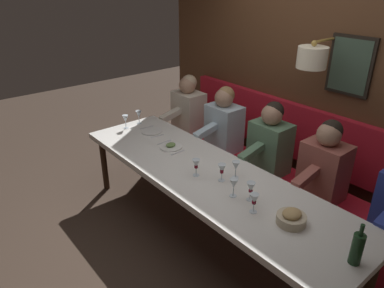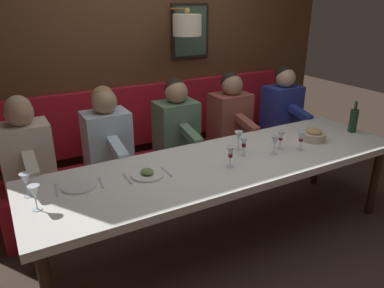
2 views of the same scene
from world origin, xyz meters
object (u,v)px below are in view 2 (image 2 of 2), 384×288
object	(u,v)px
wine_glass_7	(26,180)
diner_middle	(176,121)
diner_far	(107,133)
wine_glass_3	(275,141)
wine_glass_5	(301,137)
wine_glass_4	(231,153)
diner_near	(230,112)
wine_glass_1	(244,143)
diner_nearest	(283,103)
wine_glass_2	(239,137)
wine_glass_0	(34,193)
wine_glass_6	(281,136)
wine_bottle	(353,120)
bread_bowl	(313,135)
dining_table	(226,167)
diner_farthest	(25,147)

from	to	relation	value
wine_glass_7	diner_middle	bearing A→B (deg)	-63.63
diner_far	wine_glass_3	distance (m)	1.47
diner_far	wine_glass_7	size ratio (longest dim) A/B	4.82
wine_glass_5	wine_glass_7	bearing A→B (deg)	82.29
wine_glass_4	diner_far	bearing A→B (deg)	33.68
wine_glass_3	diner_near	bearing A→B (deg)	-13.64
diner_middle	wine_glass_1	size ratio (longest dim) A/B	4.82
diner_nearest	wine_glass_2	xyz separation A→B (m)	(-0.74, 1.16, 0.04)
wine_glass_0	wine_glass_6	distance (m)	1.96
wine_bottle	diner_middle	bearing A→B (deg)	57.54
diner_near	wine_glass_6	distance (m)	0.91
wine_glass_2	diner_middle	bearing A→B (deg)	16.09
wine_bottle	bread_bowl	world-z (taller)	wine_bottle
wine_glass_2	wine_glass_5	distance (m)	0.52
dining_table	wine_glass_7	size ratio (longest dim) A/B	19.01
diner_farthest	wine_bottle	xyz separation A→B (m)	(-0.91, -2.81, 0.04)
dining_table	wine_glass_3	world-z (taller)	wine_glass_3
wine_glass_0	wine_glass_2	distance (m)	1.65
wine_glass_3	wine_glass_5	xyz separation A→B (m)	(-0.04, -0.25, -0.00)
wine_glass_6	wine_glass_7	bearing A→B (deg)	84.76
diner_near	wine_glass_2	world-z (taller)	diner_near
dining_table	diner_near	distance (m)	1.10
diner_near	dining_table	bearing A→B (deg)	143.51
wine_glass_5	wine_glass_3	bearing A→B (deg)	81.66
diner_middle	wine_glass_6	xyz separation A→B (m)	(-0.90, -0.54, 0.04)
diner_middle	wine_bottle	xyz separation A→B (m)	(-0.91, -1.44, 0.04)
wine_glass_6	bread_bowl	world-z (taller)	wine_glass_6
diner_farthest	wine_glass_0	xyz separation A→B (m)	(-0.92, 0.04, 0.04)
wine_glass_6	diner_farthest	bearing A→B (deg)	64.82
wine_glass_6	bread_bowl	bearing A→B (deg)	-89.07
wine_glass_1	wine_glass_7	distance (m)	1.63
diner_middle	wine_glass_1	world-z (taller)	diner_middle
wine_glass_7	wine_bottle	world-z (taller)	wine_bottle
wine_glass_5	diner_middle	bearing A→B (deg)	33.52
wine_glass_3	wine_glass_6	world-z (taller)	same
dining_table	wine_glass_1	world-z (taller)	wine_glass_1
diner_nearest	diner_farthest	xyz separation A→B (m)	(0.00, 2.76, 0.00)
wine_glass_0	wine_glass_4	size ratio (longest dim) A/B	1.00
diner_near	wine_glass_7	world-z (taller)	diner_near
wine_glass_3	wine_glass_7	size ratio (longest dim) A/B	1.00
wine_glass_7	wine_glass_6	bearing A→B (deg)	-95.24
bread_bowl	diner_middle	bearing A→B (deg)	46.30
wine_glass_4	bread_bowl	bearing A→B (deg)	-84.53
dining_table	wine_glass_3	bearing A→B (deg)	-101.58
wine_glass_3	wine_bottle	xyz separation A→B (m)	(0.05, -1.03, -0.00)
diner_farthest	wine_glass_1	size ratio (longest dim) A/B	4.82
diner_near	wine_glass_5	world-z (taller)	diner_near
wine_glass_0	dining_table	bearing A→B (deg)	-88.51
diner_near	wine_glass_4	world-z (taller)	diner_near
diner_far	wine_glass_2	world-z (taller)	diner_far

